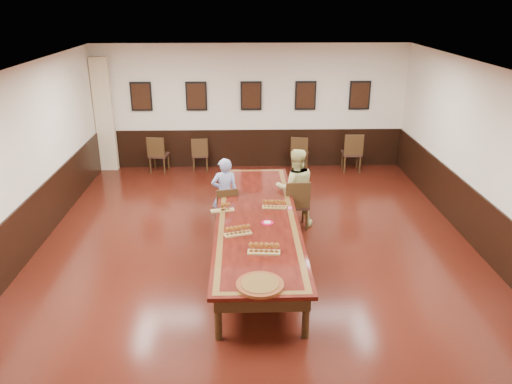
{
  "coord_description": "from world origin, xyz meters",
  "views": [
    {
      "loc": [
        -0.24,
        -7.83,
        4.28
      ],
      "look_at": [
        0.0,
        0.5,
        1.0
      ],
      "focal_mm": 35.0,
      "sensor_mm": 36.0,
      "label": 1
    }
  ],
  "objects_px": {
    "chair_woman": "(296,203)",
    "carved_platter": "(260,285)",
    "person_man": "(225,193)",
    "spare_chair_a": "(159,154)",
    "spare_chair_b": "(200,154)",
    "spare_chair_d": "(352,152)",
    "chair_man": "(226,207)",
    "conference_table": "(257,223)",
    "person_woman": "(295,188)",
    "spare_chair_c": "(300,153)"
  },
  "relations": [
    {
      "from": "chair_woman",
      "to": "carved_platter",
      "type": "xyz_separation_m",
      "value": [
        -0.82,
        -3.36,
        0.27
      ]
    },
    {
      "from": "spare_chair_b",
      "to": "person_woman",
      "type": "distance_m",
      "value": 4.07
    },
    {
      "from": "chair_man",
      "to": "conference_table",
      "type": "xyz_separation_m",
      "value": [
        0.57,
        -1.1,
        0.17
      ]
    },
    {
      "from": "person_woman",
      "to": "spare_chair_b",
      "type": "bearing_deg",
      "value": -62.47
    },
    {
      "from": "person_man",
      "to": "person_woman",
      "type": "relative_size",
      "value": 0.9
    },
    {
      "from": "spare_chair_a",
      "to": "spare_chair_b",
      "type": "xyz_separation_m",
      "value": [
        1.06,
        0.11,
        -0.04
      ]
    },
    {
      "from": "person_woman",
      "to": "carved_platter",
      "type": "height_order",
      "value": "person_woman"
    },
    {
      "from": "conference_table",
      "to": "person_man",
      "type": "bearing_deg",
      "value": 116.16
    },
    {
      "from": "chair_woman",
      "to": "spare_chair_d",
      "type": "xyz_separation_m",
      "value": [
        1.8,
        3.35,
        0.01
      ]
    },
    {
      "from": "spare_chair_a",
      "to": "spare_chair_b",
      "type": "bearing_deg",
      "value": -165.52
    },
    {
      "from": "spare_chair_d",
      "to": "carved_platter",
      "type": "height_order",
      "value": "spare_chair_d"
    },
    {
      "from": "spare_chair_b",
      "to": "person_man",
      "type": "height_order",
      "value": "person_man"
    },
    {
      "from": "chair_man",
      "to": "spare_chair_d",
      "type": "bearing_deg",
      "value": -144.54
    },
    {
      "from": "spare_chair_d",
      "to": "person_woman",
      "type": "distance_m",
      "value": 3.73
    },
    {
      "from": "chair_woman",
      "to": "spare_chair_a",
      "type": "xyz_separation_m",
      "value": [
        -3.2,
        3.45,
        -0.02
      ]
    },
    {
      "from": "chair_woman",
      "to": "spare_chair_a",
      "type": "relative_size",
      "value": 1.05
    },
    {
      "from": "conference_table",
      "to": "spare_chair_a",
      "type": "bearing_deg",
      "value": 117.61
    },
    {
      "from": "spare_chair_b",
      "to": "person_man",
      "type": "distance_m",
      "value": 3.59
    },
    {
      "from": "chair_woman",
      "to": "carved_platter",
      "type": "bearing_deg",
      "value": 72.08
    },
    {
      "from": "person_man",
      "to": "carved_platter",
      "type": "bearing_deg",
      "value": 87.85
    },
    {
      "from": "carved_platter",
      "to": "spare_chair_d",
      "type": "bearing_deg",
      "value": 68.66
    },
    {
      "from": "chair_man",
      "to": "spare_chair_c",
      "type": "height_order",
      "value": "spare_chair_c"
    },
    {
      "from": "spare_chair_d",
      "to": "carved_platter",
      "type": "xyz_separation_m",
      "value": [
        -2.62,
        -6.72,
        0.26
      ]
    },
    {
      "from": "chair_woman",
      "to": "spare_chair_d",
      "type": "distance_m",
      "value": 3.81
    },
    {
      "from": "chair_man",
      "to": "spare_chair_c",
      "type": "xyz_separation_m",
      "value": [
        1.83,
        3.52,
        0.02
      ]
    },
    {
      "from": "spare_chair_b",
      "to": "spare_chair_c",
      "type": "bearing_deg",
      "value": 174.96
    },
    {
      "from": "chair_man",
      "to": "chair_woman",
      "type": "relative_size",
      "value": 0.88
    },
    {
      "from": "person_man",
      "to": "chair_man",
      "type": "bearing_deg",
      "value": 90.0
    },
    {
      "from": "conference_table",
      "to": "person_woman",
      "type": "bearing_deg",
      "value": 57.66
    },
    {
      "from": "spare_chair_b",
      "to": "conference_table",
      "type": "relative_size",
      "value": 0.18
    },
    {
      "from": "spare_chair_b",
      "to": "carved_platter",
      "type": "xyz_separation_m",
      "value": [
        1.32,
        -6.92,
        0.33
      ]
    },
    {
      "from": "person_man",
      "to": "carved_platter",
      "type": "height_order",
      "value": "person_man"
    },
    {
      "from": "spare_chair_c",
      "to": "carved_platter",
      "type": "bearing_deg",
      "value": 92.58
    },
    {
      "from": "spare_chair_a",
      "to": "spare_chair_c",
      "type": "xyz_separation_m",
      "value": [
        3.67,
        0.03,
        -0.02
      ]
    },
    {
      "from": "person_man",
      "to": "conference_table",
      "type": "xyz_separation_m",
      "value": [
        0.59,
        -1.2,
        -0.1
      ]
    },
    {
      "from": "chair_man",
      "to": "chair_woman",
      "type": "xyz_separation_m",
      "value": [
        1.36,
        0.04,
        0.06
      ]
    },
    {
      "from": "conference_table",
      "to": "carved_platter",
      "type": "xyz_separation_m",
      "value": [
        -0.03,
        -2.23,
        0.16
      ]
    },
    {
      "from": "spare_chair_a",
      "to": "chair_man",
      "type": "bearing_deg",
      "value": 126.44
    },
    {
      "from": "chair_woman",
      "to": "conference_table",
      "type": "xyz_separation_m",
      "value": [
        -0.8,
        -1.14,
        0.11
      ]
    },
    {
      "from": "spare_chair_c",
      "to": "spare_chair_d",
      "type": "xyz_separation_m",
      "value": [
        1.33,
        -0.13,
        0.05
      ]
    },
    {
      "from": "spare_chair_d",
      "to": "person_man",
      "type": "xyz_separation_m",
      "value": [
        -3.19,
        -3.3,
        0.19
      ]
    },
    {
      "from": "chair_man",
      "to": "spare_chair_d",
      "type": "distance_m",
      "value": 4.64
    },
    {
      "from": "spare_chair_a",
      "to": "spare_chair_c",
      "type": "relative_size",
      "value": 1.04
    },
    {
      "from": "conference_table",
      "to": "chair_man",
      "type": "bearing_deg",
      "value": 117.26
    },
    {
      "from": "spare_chair_b",
      "to": "conference_table",
      "type": "xyz_separation_m",
      "value": [
        1.34,
        -4.7,
        0.17
      ]
    },
    {
      "from": "spare_chair_c",
      "to": "person_man",
      "type": "xyz_separation_m",
      "value": [
        -1.85,
        -3.42,
        0.25
      ]
    },
    {
      "from": "chair_man",
      "to": "conference_table",
      "type": "height_order",
      "value": "chair_man"
    },
    {
      "from": "chair_man",
      "to": "spare_chair_a",
      "type": "height_order",
      "value": "spare_chair_a"
    },
    {
      "from": "spare_chair_a",
      "to": "person_man",
      "type": "height_order",
      "value": "person_man"
    },
    {
      "from": "chair_woman",
      "to": "spare_chair_b",
      "type": "bearing_deg",
      "value": -63.16
    }
  ]
}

